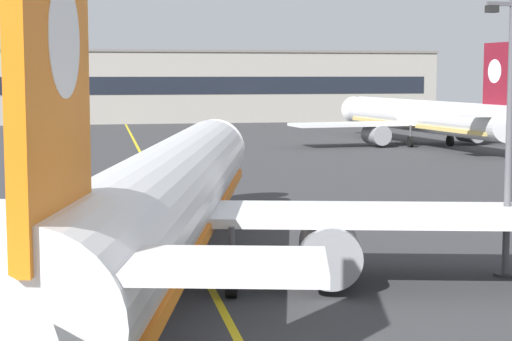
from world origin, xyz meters
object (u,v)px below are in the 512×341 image
(safety_cone_by_nose_gear, at_px, (177,213))
(airliner_background, at_px, (423,117))
(airliner_foreground, at_px, (167,198))
(apron_lamp_post, at_px, (509,133))

(safety_cone_by_nose_gear, bearing_deg, airliner_background, 53.37)
(airliner_foreground, relative_size, apron_lamp_post, 3.75)
(airliner_background, xyz_separation_m, apron_lamp_post, (-21.72, -61.32, 2.56))
(apron_lamp_post, bearing_deg, airliner_background, 70.49)
(airliner_foreground, relative_size, safety_cone_by_nose_gear, 74.41)
(apron_lamp_post, bearing_deg, airliner_foreground, 174.39)
(safety_cone_by_nose_gear, bearing_deg, apron_lamp_post, -56.42)
(airliner_foreground, distance_m, airliner_background, 69.54)
(airliner_background, relative_size, apron_lamp_post, 3.60)
(airliner_background, bearing_deg, airliner_foreground, -120.36)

